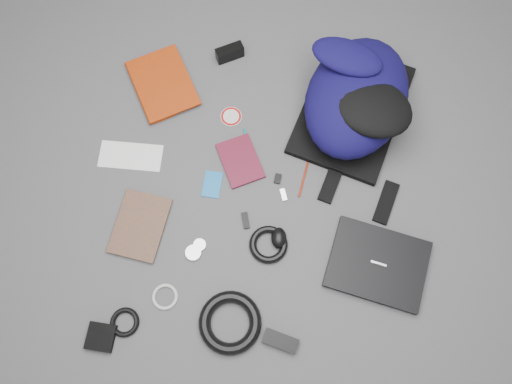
{
  "coord_description": "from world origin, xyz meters",
  "views": [
    {
      "loc": [
        -0.01,
        -0.51,
        1.65
      ],
      "look_at": [
        0.0,
        0.0,
        0.02
      ],
      "focal_mm": 35.0,
      "sensor_mm": 36.0,
      "label": 1
    }
  ],
  "objects_px": {
    "comic_book": "(117,220)",
    "backpack": "(357,97)",
    "compact_camera": "(230,53)",
    "pouch": "(101,337)",
    "mouse": "(279,238)",
    "textbook_red": "(137,94)",
    "dvd_case": "(240,161)",
    "laptop": "(378,264)",
    "power_brick": "(280,341)"
  },
  "relations": [
    {
      "from": "mouse",
      "to": "pouch",
      "type": "bearing_deg",
      "value": -149.62
    },
    {
      "from": "laptop",
      "to": "dvd_case",
      "type": "bearing_deg",
      "value": 158.44
    },
    {
      "from": "mouse",
      "to": "power_brick",
      "type": "relative_size",
      "value": 0.65
    },
    {
      "from": "laptop",
      "to": "comic_book",
      "type": "relative_size",
      "value": 1.37
    },
    {
      "from": "textbook_red",
      "to": "pouch",
      "type": "height_order",
      "value": "textbook_red"
    },
    {
      "from": "backpack",
      "to": "dvd_case",
      "type": "relative_size",
      "value": 3.01
    },
    {
      "from": "mouse",
      "to": "pouch",
      "type": "distance_m",
      "value": 0.65
    },
    {
      "from": "textbook_red",
      "to": "comic_book",
      "type": "distance_m",
      "value": 0.48
    },
    {
      "from": "comic_book",
      "to": "laptop",
      "type": "bearing_deg",
      "value": 4.01
    },
    {
      "from": "backpack",
      "to": "laptop",
      "type": "xyz_separation_m",
      "value": [
        0.04,
        -0.56,
        -0.09
      ]
    },
    {
      "from": "dvd_case",
      "to": "mouse",
      "type": "distance_m",
      "value": 0.31
    },
    {
      "from": "textbook_red",
      "to": "mouse",
      "type": "distance_m",
      "value": 0.74
    },
    {
      "from": "compact_camera",
      "to": "mouse",
      "type": "relative_size",
      "value": 1.43
    },
    {
      "from": "pouch",
      "to": "dvd_case",
      "type": "bearing_deg",
      "value": 52.47
    },
    {
      "from": "compact_camera",
      "to": "power_brick",
      "type": "distance_m",
      "value": 1.05
    },
    {
      "from": "laptop",
      "to": "power_brick",
      "type": "relative_size",
      "value": 2.82
    },
    {
      "from": "comic_book",
      "to": "dvd_case",
      "type": "xyz_separation_m",
      "value": [
        0.42,
        0.2,
        -0.0
      ]
    },
    {
      "from": "power_brick",
      "to": "mouse",
      "type": "bearing_deg",
      "value": 110.33
    },
    {
      "from": "power_brick",
      "to": "laptop",
      "type": "bearing_deg",
      "value": 56.95
    },
    {
      "from": "laptop",
      "to": "comic_book",
      "type": "height_order",
      "value": "laptop"
    },
    {
      "from": "comic_book",
      "to": "backpack",
      "type": "bearing_deg",
      "value": 40.45
    },
    {
      "from": "comic_book",
      "to": "dvd_case",
      "type": "distance_m",
      "value": 0.47
    },
    {
      "from": "pouch",
      "to": "laptop",
      "type": "bearing_deg",
      "value": 13.0
    },
    {
      "from": "backpack",
      "to": "power_brick",
      "type": "height_order",
      "value": "backpack"
    },
    {
      "from": "compact_camera",
      "to": "mouse",
      "type": "xyz_separation_m",
      "value": [
        0.16,
        -0.71,
        -0.01
      ]
    },
    {
      "from": "compact_camera",
      "to": "power_brick",
      "type": "xyz_separation_m",
      "value": [
        0.15,
        -1.04,
        -0.02
      ]
    },
    {
      "from": "compact_camera",
      "to": "comic_book",
      "type": "bearing_deg",
      "value": -142.74
    },
    {
      "from": "compact_camera",
      "to": "pouch",
      "type": "distance_m",
      "value": 1.09
    },
    {
      "from": "comic_book",
      "to": "mouse",
      "type": "relative_size",
      "value": 3.14
    },
    {
      "from": "textbook_red",
      "to": "compact_camera",
      "type": "height_order",
      "value": "compact_camera"
    },
    {
      "from": "laptop",
      "to": "textbook_red",
      "type": "relative_size",
      "value": 1.15
    },
    {
      "from": "textbook_red",
      "to": "pouch",
      "type": "xyz_separation_m",
      "value": [
        -0.07,
        -0.85,
        -0.0
      ]
    },
    {
      "from": "backpack",
      "to": "pouch",
      "type": "distance_m",
      "value": 1.16
    },
    {
      "from": "dvd_case",
      "to": "compact_camera",
      "type": "bearing_deg",
      "value": 74.72
    },
    {
      "from": "dvd_case",
      "to": "pouch",
      "type": "xyz_separation_m",
      "value": [
        -0.45,
        -0.59,
        0.0
      ]
    },
    {
      "from": "textbook_red",
      "to": "power_brick",
      "type": "bearing_deg",
      "value": -83.1
    },
    {
      "from": "comic_book",
      "to": "power_brick",
      "type": "height_order",
      "value": "power_brick"
    },
    {
      "from": "backpack",
      "to": "compact_camera",
      "type": "distance_m",
      "value": 0.51
    },
    {
      "from": "backpack",
      "to": "compact_camera",
      "type": "relative_size",
      "value": 5.13
    },
    {
      "from": "backpack",
      "to": "mouse",
      "type": "relative_size",
      "value": 7.34
    },
    {
      "from": "textbook_red",
      "to": "compact_camera",
      "type": "xyz_separation_m",
      "value": [
        0.34,
        0.16,
        0.01
      ]
    },
    {
      "from": "mouse",
      "to": "comic_book",
      "type": "bearing_deg",
      "value": 174.47
    },
    {
      "from": "compact_camera",
      "to": "power_brick",
      "type": "relative_size",
      "value": 0.93
    },
    {
      "from": "compact_camera",
      "to": "textbook_red",
      "type": "bearing_deg",
      "value": -176.46
    },
    {
      "from": "textbook_red",
      "to": "power_brick",
      "type": "height_order",
      "value": "textbook_red"
    },
    {
      "from": "backpack",
      "to": "comic_book",
      "type": "relative_size",
      "value": 2.34
    },
    {
      "from": "compact_camera",
      "to": "pouch",
      "type": "height_order",
      "value": "compact_camera"
    },
    {
      "from": "dvd_case",
      "to": "backpack",
      "type": "bearing_deg",
      "value": 4.82
    },
    {
      "from": "textbook_red",
      "to": "mouse",
      "type": "relative_size",
      "value": 3.76
    },
    {
      "from": "textbook_red",
      "to": "dvd_case",
      "type": "height_order",
      "value": "textbook_red"
    }
  ]
}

